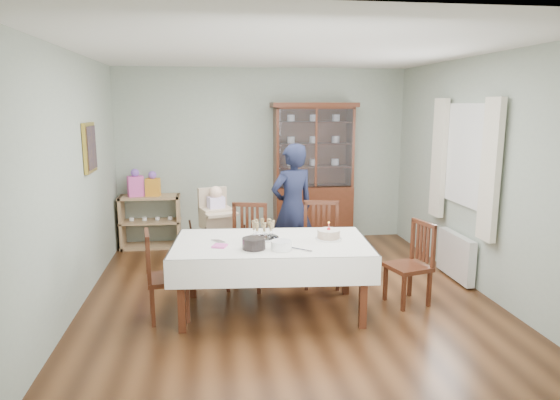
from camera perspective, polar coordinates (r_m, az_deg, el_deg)
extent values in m
plane|color=#593319|center=(5.76, 0.85, -11.01)|extent=(5.00, 5.00, 0.00)
plane|color=#9EAA99|center=(7.86, -1.91, 5.05)|extent=(4.50, 0.00, 4.50)
plane|color=#9EAA99|center=(5.53, -22.84, 1.74)|extent=(0.00, 5.00, 5.00)
plane|color=#9EAA99|center=(6.16, 22.07, 2.65)|extent=(0.00, 5.00, 5.00)
plane|color=white|center=(5.37, 0.93, 16.79)|extent=(5.00, 5.00, 0.00)
cube|color=#491F12|center=(5.15, -1.00, -5.20)|extent=(1.98, 1.20, 0.06)
cube|color=white|center=(5.14, -1.00, -4.82)|extent=(2.09, 1.31, 0.01)
cube|color=#491F12|center=(7.89, 3.75, -1.58)|extent=(1.20, 0.45, 0.90)
cube|color=white|center=(7.54, 4.14, 5.93)|extent=(1.12, 0.01, 1.16)
cube|color=#491F12|center=(7.70, 3.90, 10.80)|extent=(1.30, 0.48, 0.07)
cube|color=tan|center=(7.91, -14.43, -5.08)|extent=(0.90, 0.38, 0.04)
cube|color=tan|center=(7.82, -14.56, -2.40)|extent=(0.90, 0.38, 0.03)
cube|color=tan|center=(7.74, -14.70, 0.34)|extent=(0.90, 0.38, 0.04)
cube|color=tan|center=(7.88, -17.60, -2.46)|extent=(0.04, 0.38, 0.80)
cube|color=tan|center=(7.78, -11.49, -2.33)|extent=(0.04, 0.38, 0.80)
cube|color=gold|center=(6.26, -20.93, 5.61)|extent=(0.04, 0.48, 0.58)
cube|color=white|center=(6.38, 20.63, 4.82)|extent=(0.04, 1.02, 1.22)
cube|color=silver|center=(5.83, 22.93, 3.15)|extent=(0.07, 0.30, 1.55)
cube|color=silver|center=(6.91, 17.71, 4.58)|extent=(0.07, 0.30, 1.55)
cube|color=white|center=(6.59, 19.45, -6.04)|extent=(0.10, 0.80, 0.55)
cube|color=#491F12|center=(5.92, -3.84, -5.78)|extent=(0.55, 0.55, 0.05)
cube|color=#491F12|center=(6.04, -3.47, -2.77)|extent=(0.42, 0.16, 0.52)
cube|color=#491F12|center=(6.00, 4.78, -5.52)|extent=(0.52, 0.52, 0.05)
cube|color=#491F12|center=(6.13, 4.73, -2.53)|extent=(0.43, 0.11, 0.53)
cube|color=#491F12|center=(5.20, -12.65, -8.77)|extent=(0.47, 0.47, 0.05)
cube|color=#491F12|center=(5.12, -14.86, -6.24)|extent=(0.10, 0.39, 0.49)
cube|color=#491F12|center=(5.62, 14.40, -7.43)|extent=(0.49, 0.49, 0.05)
cube|color=#491F12|center=(5.66, 16.01, -4.76)|extent=(0.13, 0.38, 0.48)
imported|color=black|center=(6.42, 1.42, -0.93)|extent=(0.71, 0.59, 1.67)
cube|color=tan|center=(6.41, -7.29, -2.04)|extent=(0.45, 0.43, 0.26)
cube|color=tan|center=(6.37, -7.34, -0.12)|extent=(0.37, 0.18, 0.31)
cube|color=tan|center=(6.39, -7.31, -1.28)|extent=(0.43, 0.29, 0.03)
cube|color=silver|center=(6.38, -7.33, -0.51)|extent=(0.23, 0.21, 0.20)
sphere|color=beige|center=(6.35, -7.37, 0.85)|extent=(0.16, 0.16, 0.16)
cylinder|color=silver|center=(5.24, -1.92, -4.40)|extent=(0.32, 0.32, 0.01)
torus|color=silver|center=(5.24, -1.92, -4.30)|extent=(0.33, 0.33, 0.01)
cylinder|color=white|center=(5.25, 5.57, -4.40)|extent=(0.27, 0.27, 0.02)
cylinder|color=brown|center=(5.24, 5.58, -3.89)|extent=(0.24, 0.24, 0.08)
cylinder|color=silver|center=(5.23, 5.59, -3.42)|extent=(0.24, 0.24, 0.01)
cylinder|color=#F24C4C|center=(5.22, 5.60, -2.98)|extent=(0.01, 0.01, 0.07)
sphere|color=yellow|center=(5.21, 5.61, -2.58)|extent=(0.02, 0.02, 0.02)
cylinder|color=black|center=(4.88, -3.01, -4.99)|extent=(0.24, 0.24, 0.11)
cylinder|color=white|center=(4.85, 0.15, -5.19)|extent=(0.25, 0.25, 0.09)
cube|color=#E353AE|center=(4.99, -6.91, -5.23)|extent=(0.17, 0.17, 0.02)
cube|color=silver|center=(4.87, 2.11, -5.60)|extent=(0.25, 0.22, 0.01)
cube|color=#E353AE|center=(7.72, -16.17, 1.53)|extent=(0.26, 0.21, 0.30)
sphere|color=#E533B2|center=(7.69, -16.25, 3.01)|extent=(0.12, 0.12, 0.12)
cube|color=orange|center=(7.69, -14.32, 1.44)|extent=(0.22, 0.17, 0.26)
sphere|color=#E533B2|center=(7.66, -14.38, 2.78)|extent=(0.12, 0.12, 0.12)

